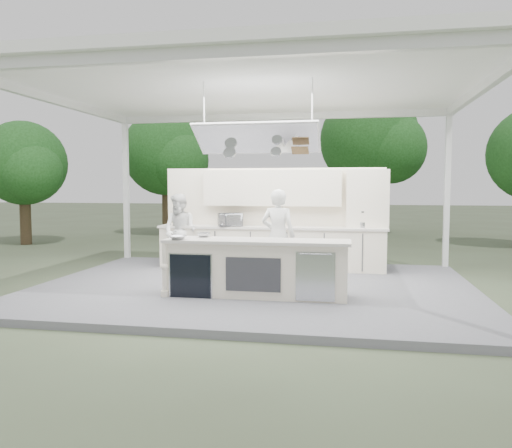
% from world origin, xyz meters
% --- Properties ---
extents(ground, '(90.00, 90.00, 0.00)m').
position_xyz_m(ground, '(0.00, 0.00, 0.00)').
color(ground, '#47553A').
rests_on(ground, ground).
extents(stage_deck, '(8.00, 6.00, 0.12)m').
position_xyz_m(stage_deck, '(0.00, 0.00, 0.06)').
color(stage_deck, '#5E5D62').
rests_on(stage_deck, ground).
extents(tent, '(8.20, 6.20, 3.86)m').
position_xyz_m(tent, '(0.00, -0.01, 3.71)').
color(tent, white).
rests_on(tent, ground).
extents(demo_island, '(3.10, 0.79, 0.95)m').
position_xyz_m(demo_island, '(0.18, -0.91, 0.60)').
color(demo_island, white).
rests_on(demo_island, stage_deck).
extents(back_counter, '(5.08, 0.72, 0.95)m').
position_xyz_m(back_counter, '(0.00, 1.90, 0.60)').
color(back_counter, white).
rests_on(back_counter, stage_deck).
extents(back_wall_unit, '(5.05, 0.48, 2.25)m').
position_xyz_m(back_wall_unit, '(0.44, 2.11, 1.57)').
color(back_wall_unit, white).
rests_on(back_wall_unit, stage_deck).
extents(tree_cluster, '(19.55, 9.40, 5.85)m').
position_xyz_m(tree_cluster, '(-0.16, 9.77, 3.29)').
color(tree_cluster, '#4A3825').
rests_on(tree_cluster, ground).
extents(head_chef, '(0.70, 0.50, 1.79)m').
position_xyz_m(head_chef, '(0.39, 0.31, 1.01)').
color(head_chef, white).
rests_on(head_chef, stage_deck).
extents(sous_chef, '(0.95, 0.83, 1.67)m').
position_xyz_m(sous_chef, '(-2.00, 1.55, 0.96)').
color(sous_chef, silver).
rests_on(sous_chef, stage_deck).
extents(toaster_oven, '(0.62, 0.53, 0.29)m').
position_xyz_m(toaster_oven, '(-0.89, 1.73, 1.21)').
color(toaster_oven, silver).
rests_on(toaster_oven, back_counter).
extents(bowl_large, '(0.34, 0.34, 0.07)m').
position_xyz_m(bowl_large, '(-1.10, -1.15, 1.10)').
color(bowl_large, '#ACAEB3').
rests_on(bowl_large, demo_island).
extents(bowl_small, '(0.29, 0.29, 0.07)m').
position_xyz_m(bowl_small, '(-0.80, -0.65, 1.11)').
color(bowl_small, '#ADB0B4').
rests_on(bowl_small, demo_island).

